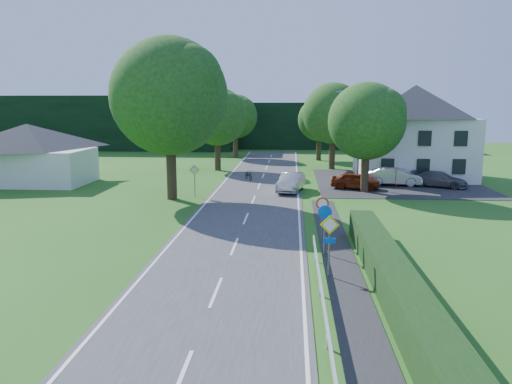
# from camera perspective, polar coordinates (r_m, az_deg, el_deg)

# --- Properties ---
(ground) EXTENTS (160.00, 160.00, 0.00)m
(ground) POSITION_cam_1_polar(r_m,az_deg,el_deg) (13.71, -8.64, -20.58)
(ground) COLOR #235117
(ground) RESTS_ON ground
(road) EXTENTS (7.00, 80.00, 0.04)m
(road) POSITION_cam_1_polar(r_m,az_deg,el_deg) (32.35, -0.84, -2.26)
(road) COLOR #3B3B3E
(road) RESTS_ON ground
(footpath) EXTENTS (1.50, 44.00, 0.04)m
(footpath) POSITION_cam_1_polar(r_m,az_deg,el_deg) (15.32, 12.43, -17.13)
(footpath) COLOR black
(footpath) RESTS_ON ground
(parking_pad) EXTENTS (14.00, 16.00, 0.04)m
(parking_pad) POSITION_cam_1_polar(r_m,az_deg,el_deg) (45.95, 15.71, 1.07)
(parking_pad) COLOR black
(parking_pad) RESTS_ON ground
(line_edge_left) EXTENTS (0.12, 80.00, 0.01)m
(line_edge_left) POSITION_cam_1_polar(r_m,az_deg,el_deg) (32.79, -6.51, -2.12)
(line_edge_left) COLOR white
(line_edge_left) RESTS_ON road
(line_edge_right) EXTENTS (0.12, 80.00, 0.01)m
(line_edge_right) POSITION_cam_1_polar(r_m,az_deg,el_deg) (32.23, 4.93, -2.30)
(line_edge_right) COLOR white
(line_edge_right) RESTS_ON road
(line_centre) EXTENTS (0.12, 80.00, 0.01)m
(line_centre) POSITION_cam_1_polar(r_m,az_deg,el_deg) (32.35, -0.84, -2.22)
(line_centre) COLOR white
(line_centre) RESTS_ON road
(hedge_right) EXTENTS (1.20, 30.00, 1.30)m
(hedge_right) POSITION_cam_1_polar(r_m,az_deg,el_deg) (13.63, 20.60, -18.24)
(hedge_right) COLOR black
(hedge_right) RESTS_ON ground
(tree_main) EXTENTS (9.40, 9.40, 11.64)m
(tree_main) POSITION_cam_1_polar(r_m,az_deg,el_deg) (36.56, -9.81, 8.20)
(tree_main) COLOR #164314
(tree_main) RESTS_ON ground
(tree_left_far) EXTENTS (7.00, 7.00, 8.58)m
(tree_left_far) POSITION_cam_1_polar(r_m,az_deg,el_deg) (52.12, -4.44, 7.18)
(tree_left_far) COLOR #164314
(tree_left_far) RESTS_ON ground
(tree_right_far) EXTENTS (7.40, 7.40, 9.09)m
(tree_right_far) POSITION_cam_1_polar(r_m,az_deg,el_deg) (53.69, 8.76, 7.45)
(tree_right_far) COLOR #164314
(tree_right_far) RESTS_ON ground
(tree_left_back) EXTENTS (6.60, 6.60, 8.07)m
(tree_left_back) POSITION_cam_1_polar(r_m,az_deg,el_deg) (63.95, -2.38, 7.52)
(tree_left_back) COLOR #164314
(tree_left_back) RESTS_ON ground
(tree_right_back) EXTENTS (6.20, 6.20, 7.56)m
(tree_right_back) POSITION_cam_1_polar(r_m,az_deg,el_deg) (61.64, 7.23, 7.12)
(tree_right_back) COLOR #164314
(tree_right_back) RESTS_ON ground
(tree_right_mid) EXTENTS (7.00, 7.00, 8.58)m
(tree_right_mid) POSITION_cam_1_polar(r_m,az_deg,el_deg) (39.98, 12.47, 6.07)
(tree_right_mid) COLOR #164314
(tree_right_mid) RESTS_ON ground
(treeline_left) EXTENTS (44.00, 6.00, 8.00)m
(treeline_left) POSITION_cam_1_polar(r_m,az_deg,el_deg) (79.71, -18.70, 7.50)
(treeline_left) COLOR black
(treeline_left) RESTS_ON ground
(treeline_right) EXTENTS (30.00, 5.00, 7.00)m
(treeline_right) POSITION_cam_1_polar(r_m,az_deg,el_deg) (77.72, 8.10, 7.51)
(treeline_right) COLOR black
(treeline_right) RESTS_ON ground
(bungalow_left) EXTENTS (11.00, 6.50, 5.20)m
(bungalow_left) POSITION_cam_1_polar(r_m,az_deg,el_deg) (47.50, -24.56, 4.10)
(bungalow_left) COLOR silver
(bungalow_left) RESTS_ON ground
(house_white) EXTENTS (10.60, 8.40, 8.60)m
(house_white) POSITION_cam_1_polar(r_m,az_deg,el_deg) (48.85, 17.58, 6.68)
(house_white) COLOR white
(house_white) RESTS_ON ground
(streetlight) EXTENTS (2.03, 0.18, 8.00)m
(streetlight) POSITION_cam_1_polar(r_m,az_deg,el_deg) (41.88, 11.50, 6.52)
(streetlight) COLOR slate
(streetlight) RESTS_ON ground
(sign_priority_right) EXTENTS (0.78, 0.09, 2.59)m
(sign_priority_right) POSITION_cam_1_polar(r_m,az_deg,el_deg) (20.19, 8.40, -4.83)
(sign_priority_right) COLOR slate
(sign_priority_right) RESTS_ON ground
(sign_roundabout) EXTENTS (0.64, 0.08, 2.37)m
(sign_roundabout) POSITION_cam_1_polar(r_m,az_deg,el_deg) (23.12, 7.86, -3.21)
(sign_roundabout) COLOR slate
(sign_roundabout) RESTS_ON ground
(sign_speed_limit) EXTENTS (0.64, 0.11, 2.37)m
(sign_speed_limit) POSITION_cam_1_polar(r_m,az_deg,el_deg) (25.04, 7.58, -1.94)
(sign_speed_limit) COLOR slate
(sign_speed_limit) RESTS_ON ground
(sign_priority_left) EXTENTS (0.78, 0.09, 2.44)m
(sign_priority_left) POSITION_cam_1_polar(r_m,az_deg,el_deg) (37.54, -7.04, 2.03)
(sign_priority_left) COLOR slate
(sign_priority_left) RESTS_ON ground
(moving_car) EXTENTS (2.37, 4.68, 1.47)m
(moving_car) POSITION_cam_1_polar(r_m,az_deg,el_deg) (39.53, 4.02, 1.11)
(moving_car) COLOR #ABABB0
(moving_car) RESTS_ON road
(motorcycle) EXTENTS (1.26, 1.82, 0.91)m
(motorcycle) POSITION_cam_1_polar(r_m,az_deg,el_deg) (45.72, -0.85, 2.01)
(motorcycle) COLOR black
(motorcycle) RESTS_ON road
(parked_car_red) EXTENTS (4.21, 2.45, 1.35)m
(parked_car_red) POSITION_cam_1_polar(r_m,az_deg,el_deg) (41.44, 11.31, 1.27)
(parked_car_red) COLOR #69240B
(parked_car_red) RESTS_ON parking_pad
(parked_car_silver_a) EXTENTS (4.76, 2.01, 1.53)m
(parked_car_silver_a) POSITION_cam_1_polar(r_m,az_deg,el_deg) (43.98, 15.44, 1.73)
(parked_car_silver_a) COLOR silver
(parked_car_silver_a) RESTS_ON parking_pad
(parked_car_grey) EXTENTS (4.78, 3.71, 1.29)m
(parked_car_grey) POSITION_cam_1_polar(r_m,az_deg,el_deg) (44.35, 20.24, 1.38)
(parked_car_grey) COLOR #55555A
(parked_car_grey) RESTS_ON parking_pad
(parked_car_silver_b) EXTENTS (5.38, 3.82, 1.36)m
(parked_car_silver_b) POSITION_cam_1_polar(r_m,az_deg,el_deg) (48.12, 21.62, 1.98)
(parked_car_silver_b) COLOR #B1B2B9
(parked_car_silver_b) RESTS_ON parking_pad
(parasol) EXTENTS (2.33, 2.35, 1.75)m
(parasol) POSITION_cam_1_polar(r_m,az_deg,el_deg) (42.91, 15.75, 1.66)
(parasol) COLOR #A91E0D
(parasol) RESTS_ON parking_pad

